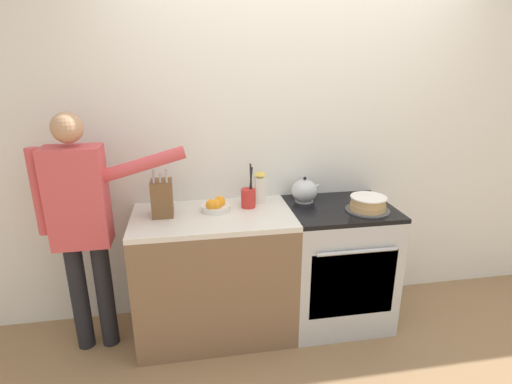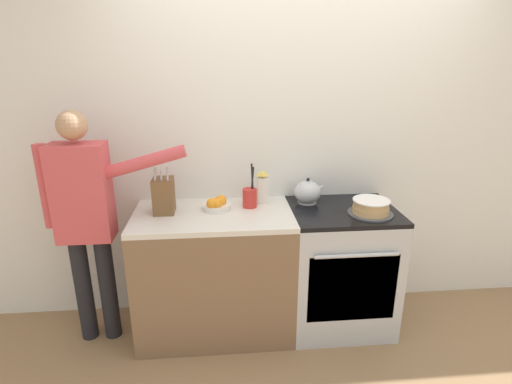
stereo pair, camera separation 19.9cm
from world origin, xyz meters
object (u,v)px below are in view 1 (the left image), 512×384
person_baker (82,217)px  knife_block (162,198)px  stove_range (337,264)px  layer_cake (368,204)px  fruit_bowl (216,206)px  utensil_crock (248,197)px  tea_kettle (305,191)px  milk_carton (260,188)px

person_baker → knife_block: bearing=11.3°
stove_range → layer_cake: size_ratio=3.03×
knife_block → fruit_bowl: bearing=1.8°
fruit_bowl → person_baker: person_baker is taller
layer_cake → knife_block: 1.36m
utensil_crock → tea_kettle: bearing=6.5°
fruit_bowl → milk_carton: 0.35m
stove_range → milk_carton: (-0.54, 0.17, 0.56)m
layer_cake → milk_carton: (-0.69, 0.28, 0.06)m
stove_range → knife_block: bearing=177.7°
tea_kettle → stove_range: bearing=-34.0°
tea_kettle → person_baker: bearing=-173.5°
tea_kettle → fruit_bowl: (-0.64, -0.09, -0.04)m
utensil_crock → person_baker: (-1.06, -0.12, -0.02)m
tea_kettle → utensil_crock: (-0.41, -0.05, -0.01)m
fruit_bowl → person_baker: (-0.83, -0.08, 0.01)m
utensil_crock → fruit_bowl: size_ratio=1.65×
knife_block → utensil_crock: bearing=5.3°
stove_range → layer_cake: 0.53m
layer_cake → milk_carton: size_ratio=1.25×
tea_kettle → fruit_bowl: 0.65m
knife_block → utensil_crock: size_ratio=1.02×
layer_cake → milk_carton: milk_carton is taller
person_baker → utensil_crock: bearing=9.9°
milk_carton → person_baker: 1.17m
knife_block → milk_carton: size_ratio=1.36×
knife_block → milk_carton: bearing=10.6°
milk_carton → person_baker: size_ratio=0.15×
utensil_crock → fruit_bowl: bearing=-169.5°
stove_range → tea_kettle: (-0.22, 0.15, 0.53)m
stove_range → tea_kettle: size_ratio=3.89×
layer_cake → utensil_crock: utensil_crock is taller
utensil_crock → milk_carton: size_ratio=1.33×
person_baker → fruit_bowl: bearing=8.8°
person_baker → stove_range: bearing=4.0°
fruit_bowl → stove_range: bearing=-3.9°
stove_range → milk_carton: size_ratio=3.78×
stove_range → knife_block: size_ratio=2.78×
layer_cake → tea_kettle: (-0.37, 0.25, 0.03)m
layer_cake → person_baker: bearing=177.3°
fruit_bowl → knife_block: bearing=-178.2°
milk_carton → fruit_bowl: bearing=-160.5°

